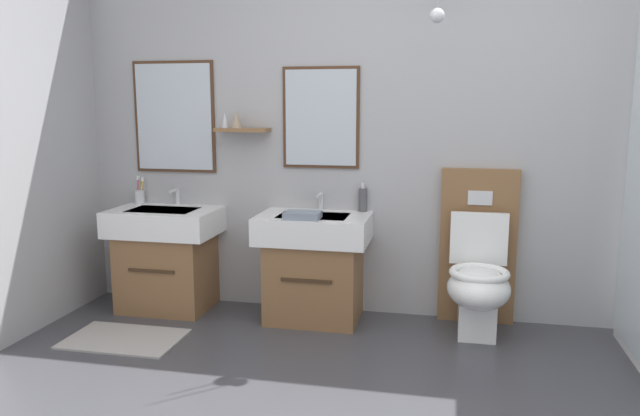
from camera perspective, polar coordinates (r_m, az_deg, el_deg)
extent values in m
cube|color=#A8A8AA|center=(3.99, 9.50, 8.18)|extent=(4.83, 0.12, 2.59)
cube|color=#4C301E|center=(4.35, -13.60, 8.36)|extent=(0.59, 0.02, 0.76)
cube|color=silver|center=(4.34, -13.66, 8.36)|extent=(0.55, 0.01, 0.72)
cube|color=#4C301E|center=(4.01, 0.09, 8.53)|extent=(0.51, 0.02, 0.66)
cube|color=silver|center=(4.00, 0.06, 8.53)|extent=(0.47, 0.01, 0.62)
cube|color=brown|center=(4.08, -7.36, 7.34)|extent=(0.36, 0.14, 0.02)
cone|color=silver|center=(4.12, -9.00, 8.22)|extent=(0.04, 0.04, 0.10)
cone|color=gray|center=(4.10, -7.94, 8.35)|extent=(0.08, 0.08, 0.12)
sphere|color=silver|center=(3.60, 11.02, 17.45)|extent=(0.08, 0.08, 0.08)
cube|color=#9E9993|center=(3.89, -18.04, -11.69)|extent=(0.68, 0.44, 0.01)
cube|color=brown|center=(4.32, -14.23, -5.79)|extent=(0.59, 0.46, 0.53)
cube|color=#3B2919|center=(4.10, -15.71, -5.77)|extent=(0.32, 0.01, 0.02)
cube|color=white|center=(4.24, -14.42, -1.23)|extent=(0.72, 0.50, 0.17)
cube|color=silver|center=(4.20, -14.65, -0.34)|extent=(0.44, 0.28, 0.03)
cylinder|color=silver|center=(4.39, -13.34, 1.08)|extent=(0.03, 0.03, 0.11)
cylinder|color=silver|center=(4.34, -13.67, 1.60)|extent=(0.02, 0.11, 0.02)
cube|color=brown|center=(3.97, -0.54, -6.82)|extent=(0.59, 0.46, 0.53)
cube|color=#3B2919|center=(3.74, -1.33, -6.90)|extent=(0.32, 0.01, 0.02)
cube|color=white|center=(3.89, -0.55, -1.88)|extent=(0.72, 0.50, 0.17)
cube|color=silver|center=(3.85, -0.65, -0.93)|extent=(0.44, 0.28, 0.03)
cylinder|color=silver|center=(4.06, 0.07, 0.64)|extent=(0.03, 0.03, 0.11)
cylinder|color=silver|center=(4.00, -0.09, 1.20)|extent=(0.02, 0.11, 0.02)
cube|color=brown|center=(4.02, 14.68, -3.47)|extent=(0.48, 0.10, 1.00)
cube|color=silver|center=(3.91, 14.91, 0.93)|extent=(0.15, 0.01, 0.09)
cube|color=white|center=(3.86, 14.63, -9.14)|extent=(0.22, 0.30, 0.34)
ellipsoid|color=white|center=(3.73, 14.78, -7.36)|extent=(0.37, 0.46, 0.24)
torus|color=white|center=(3.71, 14.84, -5.95)|extent=(0.35, 0.35, 0.04)
cube|color=white|center=(3.88, 14.80, -2.81)|extent=(0.35, 0.03, 0.33)
cylinder|color=silver|center=(4.49, -16.70, 1.02)|extent=(0.07, 0.07, 0.09)
cylinder|color=yellow|center=(4.48, -16.54, 1.64)|extent=(0.03, 0.03, 0.15)
cube|color=white|center=(4.47, -16.42, 2.62)|extent=(0.02, 0.02, 0.03)
cylinder|color=#DB3847|center=(4.49, -16.86, 1.70)|extent=(0.01, 0.03, 0.16)
cube|color=white|center=(4.49, -16.83, 2.75)|extent=(0.01, 0.02, 0.03)
cylinder|color=#4C4C51|center=(3.99, 4.06, 0.77)|extent=(0.06, 0.06, 0.15)
cylinder|color=silver|center=(3.97, 4.08, 2.12)|extent=(0.02, 0.02, 0.04)
cube|color=gray|center=(3.73, -1.66, -0.69)|extent=(0.22, 0.16, 0.04)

